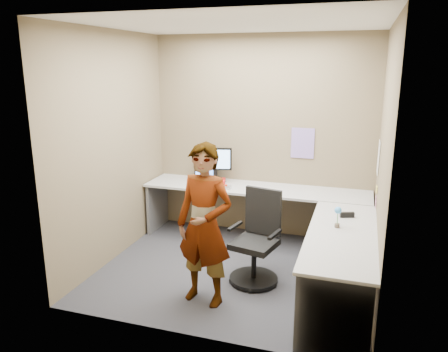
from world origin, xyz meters
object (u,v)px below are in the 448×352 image
(person, at_px, (204,225))
(monitor, at_px, (215,161))
(desk, at_px, (280,216))
(office_chair, at_px, (257,245))

(person, bearing_deg, monitor, 115.27)
(desk, xyz_separation_m, person, (-0.53, -1.09, 0.21))
(monitor, bearing_deg, office_chair, -67.01)
(desk, distance_m, monitor, 1.29)
(desk, xyz_separation_m, office_chair, (-0.15, -0.52, -0.18))
(office_chair, xyz_separation_m, person, (-0.39, -0.57, 0.40))
(office_chair, distance_m, person, 0.80)
(monitor, bearing_deg, person, -88.29)
(monitor, distance_m, person, 1.82)
(desk, relative_size, person, 1.86)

